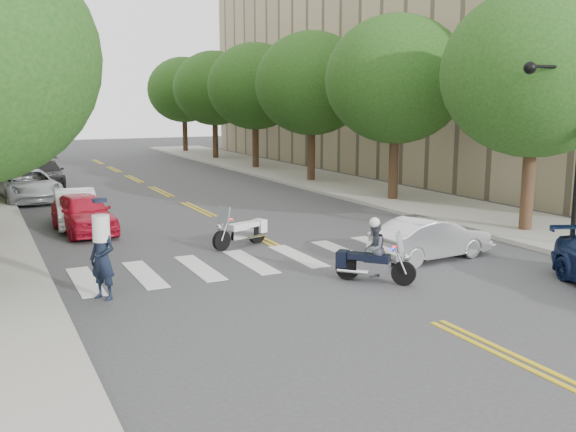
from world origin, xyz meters
TOP-DOWN VIEW (x-y plane):
  - ground at (0.00, 0.00)m, footprint 140.00×140.00m
  - sidewalk_right at (9.50, 22.00)m, footprint 5.00×60.00m
  - building_right at (26.00, 26.00)m, footprint 26.00×44.00m
  - tree_r_0 at (8.80, 6.00)m, footprint 6.40×6.40m
  - tree_r_1 at (8.80, 14.00)m, footprint 6.40×6.40m
  - tree_r_2 at (8.80, 22.00)m, footprint 6.40×6.40m
  - tree_r_3 at (8.80, 30.00)m, footprint 6.40×6.40m
  - tree_r_4 at (8.80, 38.00)m, footprint 6.40×6.40m
  - tree_r_5 at (8.80, 46.00)m, footprint 6.40×6.40m
  - traffic_signal_pole at (7.72, 3.50)m, footprint 2.82×0.42m
  - motorcycle_police at (0.46, 3.18)m, footprint 1.58×1.71m
  - motorcycle_parked at (-0.89, 8.55)m, footprint 2.08×0.99m
  - officer_standing at (-6.02, 4.78)m, footprint 0.79×0.84m
  - convertible at (3.42, 4.50)m, footprint 3.91×1.64m
  - parked_car_a at (-5.20, 13.00)m, footprint 2.02×4.29m
  - parked_car_b at (-5.25, 14.50)m, footprint 1.69×4.16m
  - parked_car_c at (-6.30, 21.71)m, footprint 2.72×5.34m
  - parked_car_d at (-5.20, 26.48)m, footprint 2.43×5.25m
  - parked_car_e at (-6.24, 32.84)m, footprint 1.74×3.77m

SIDE VIEW (x-z plane):
  - ground at x=0.00m, z-range 0.00..0.00m
  - sidewalk_right at x=9.50m, z-range 0.00..0.15m
  - motorcycle_parked at x=-0.89m, z-range -0.21..1.17m
  - parked_car_e at x=-6.24m, z-range 0.00..1.25m
  - convertible at x=3.42m, z-range 0.00..1.26m
  - parked_car_b at x=-5.25m, z-range 0.00..1.34m
  - parked_car_a at x=-5.20m, z-range 0.00..1.42m
  - parked_car_c at x=-6.30m, z-range 0.00..1.44m
  - parked_car_d at x=-5.20m, z-range 0.00..1.49m
  - motorcycle_police at x=0.46m, z-range -0.09..1.61m
  - officer_standing at x=-6.02m, z-range 0.00..1.94m
  - traffic_signal_pole at x=7.72m, z-range 0.72..6.72m
  - tree_r_0 at x=8.80m, z-range 1.33..9.78m
  - tree_r_1 at x=8.80m, z-range 1.33..9.78m
  - tree_r_2 at x=8.80m, z-range 1.33..9.78m
  - tree_r_3 at x=8.80m, z-range 1.33..9.78m
  - tree_r_4 at x=8.80m, z-range 1.33..9.78m
  - tree_r_5 at x=8.80m, z-range 1.33..9.78m
  - building_right at x=26.00m, z-range 0.00..22.00m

